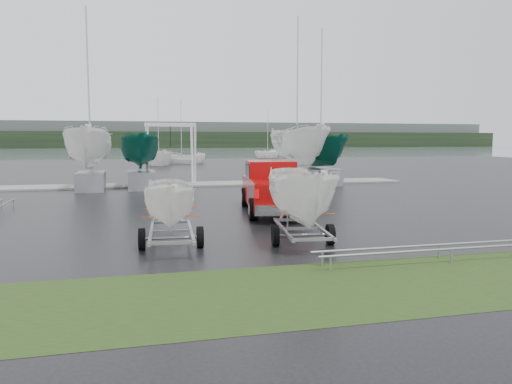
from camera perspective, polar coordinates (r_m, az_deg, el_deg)
The scene contains 18 objects.
ground_plane at distance 20.78m, azimuth -4.00°, elevation -2.38°, with size 120.00×120.00×0.00m, color black.
lake at distance 120.33m, azimuth -12.50°, elevation 4.41°, with size 300.00×300.00×0.00m, color slate.
grass_verge at distance 10.37m, azimuth 7.05°, elevation -10.97°, with size 40.00×40.00×0.00m, color black.
dock at distance 33.57m, azimuth -7.94°, elevation 0.86°, with size 30.00×3.00×0.12m, color gray.
treeline at distance 190.27m, azimuth -13.17°, elevation 5.84°, with size 300.00×8.00×6.00m, color black.
far_hill at distance 198.28m, azimuth -13.23°, elevation 6.41°, with size 300.00×6.00×10.00m, color #4C5651.
pickup_truck at distance 21.08m, azimuth 1.86°, elevation 0.76°, with size 3.09×6.61×2.11m.
trailer_hitched at distance 14.37m, azimuth 5.33°, elevation 5.05°, with size 2.01×3.74×5.16m.
trailer_parked at distance 14.08m, azimuth -9.81°, elevation 3.12°, with size 1.82×3.67×4.28m.
boat_hoist at distance 33.34m, azimuth -9.75°, elevation 5.30°, with size 3.30×2.18×4.12m.
keelboat_0 at distance 31.35m, azimuth -18.56°, elevation 7.98°, with size 2.68×3.20×10.86m.
keelboat_1 at distance 31.45m, azimuth -13.12°, elevation 7.06°, with size 2.33×3.20×7.30m.
keelboat_2 at distance 33.10m, azimuth 5.00°, elevation 8.58°, with size 2.85×3.20×11.03m.
keelboat_3 at distance 33.99m, azimuth 7.72°, elevation 6.92°, with size 2.28×3.20×10.44m.
mast_rack_2 at distance 13.44m, azimuth 20.85°, elevation -5.88°, with size 7.00×0.56×0.06m.
moored_boat_1 at distance 60.86m, azimuth -11.02°, elevation 3.04°, with size 3.05×3.12×11.77m.
moored_boat_2 at distance 64.11m, azimuth -8.49°, elevation 3.24°, with size 3.40×3.37×11.24m.
moored_boat_3 at distance 83.09m, azimuth 1.34°, elevation 3.92°, with size 3.25×3.24×11.05m.
Camera 1 is at (-3.62, -20.24, 3.02)m, focal length 35.00 mm.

